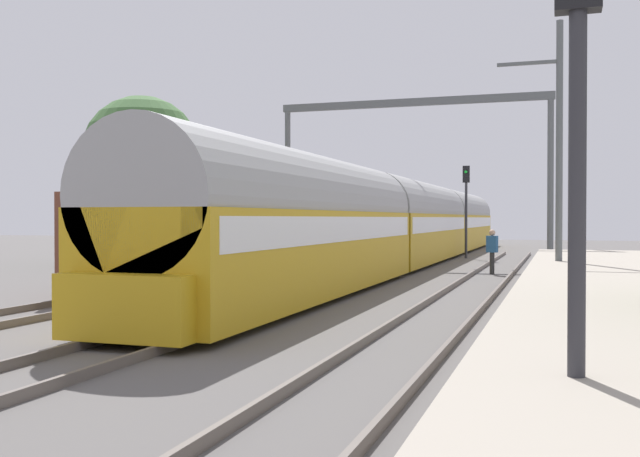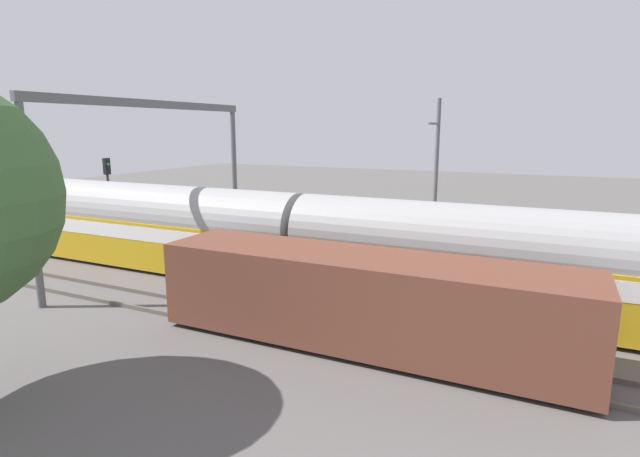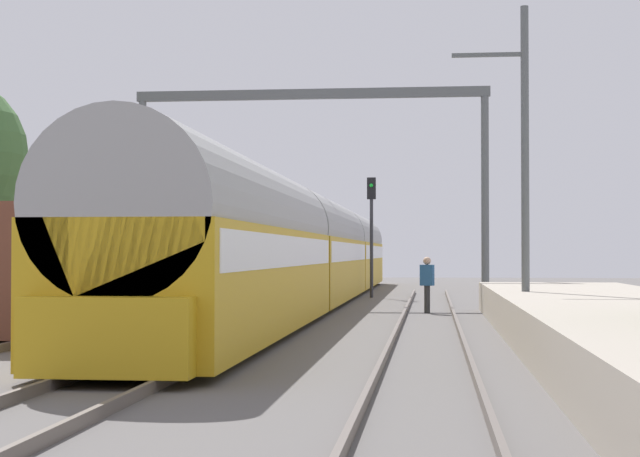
% 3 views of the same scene
% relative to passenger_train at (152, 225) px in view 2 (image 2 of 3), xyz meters
% --- Properties ---
extents(ground, '(120.00, 120.00, 0.00)m').
position_rel_passenger_train_xyz_m(ground, '(0.00, -19.89, -1.97)').
color(ground, '#5B5856').
extents(track_west, '(1.52, 60.00, 0.16)m').
position_rel_passenger_train_xyz_m(track_west, '(0.00, -19.89, -1.89)').
color(track_west, '#605750').
rests_on(track_west, ground).
extents(track_east, '(1.52, 60.00, 0.16)m').
position_rel_passenger_train_xyz_m(track_east, '(4.32, -19.89, -1.89)').
color(track_east, '#605750').
rests_on(track_east, ground).
extents(platform, '(4.40, 28.00, 0.90)m').
position_rel_passenger_train_xyz_m(platform, '(8.14, -17.89, -1.52)').
color(platform, '#A39989').
rests_on(platform, ground).
extents(passenger_train, '(2.93, 49.20, 3.82)m').
position_rel_passenger_train_xyz_m(passenger_train, '(0.00, 0.00, 0.00)').
color(passenger_train, gold).
rests_on(passenger_train, ground).
extents(freight_car, '(2.80, 13.00, 2.70)m').
position_rel_passenger_train_xyz_m(freight_car, '(-4.32, -12.53, -0.50)').
color(freight_car, brown).
rests_on(freight_car, ground).
extents(person_crossing, '(0.45, 0.35, 1.73)m').
position_rel_passenger_train_xyz_m(person_crossing, '(4.26, -6.13, -0.94)').
color(person_crossing, '#2E2E2E').
rests_on(person_crossing, ground).
extents(railway_signal_far, '(0.36, 0.30, 4.98)m').
position_rel_passenger_train_xyz_m(railway_signal_far, '(1.92, 4.90, 1.22)').
color(railway_signal_far, '#2D2D33').
rests_on(railway_signal_far, ground).
extents(catenary_gantry, '(13.04, 0.28, 7.86)m').
position_rel_passenger_train_xyz_m(catenary_gantry, '(0.00, -0.46, 3.70)').
color(catenary_gantry, '#585C5F').
rests_on(catenary_gantry, ground).
extents(catenary_pole_east_mid, '(1.90, 0.20, 8.00)m').
position_rel_passenger_train_xyz_m(catenary_pole_east_mid, '(6.67, -12.14, 2.18)').
color(catenary_pole_east_mid, '#585C5F').
rests_on(catenary_pole_east_mid, ground).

